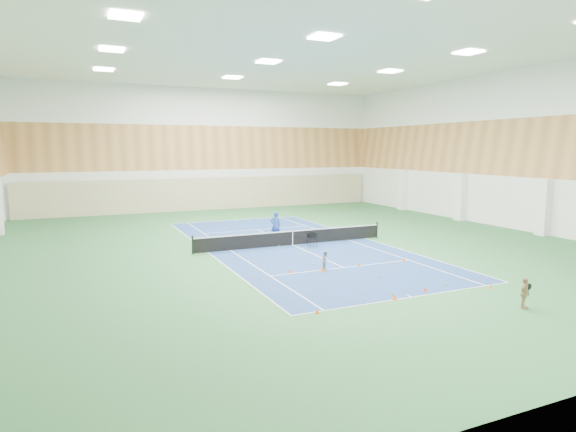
{
  "coord_description": "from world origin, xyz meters",
  "views": [
    {
      "loc": [
        -12.51,
        -27.34,
        6.1
      ],
      "look_at": [
        -0.61,
        -0.67,
        2.0
      ],
      "focal_mm": 30.0,
      "sensor_mm": 36.0,
      "label": 1
    }
  ],
  "objects_px": {
    "child_apron": "(524,293)",
    "child_court": "(326,261)",
    "tennis_net": "(293,237)",
    "coach": "(276,225)",
    "ball_cart": "(312,240)"
  },
  "relations": [
    {
      "from": "child_court",
      "to": "tennis_net",
      "type": "bearing_deg",
      "value": 35.77
    },
    {
      "from": "ball_cart",
      "to": "child_apron",
      "type": "bearing_deg",
      "value": -75.47
    },
    {
      "from": "child_court",
      "to": "child_apron",
      "type": "distance_m",
      "value": 9.27
    },
    {
      "from": "coach",
      "to": "child_court",
      "type": "height_order",
      "value": "coach"
    },
    {
      "from": "tennis_net",
      "to": "ball_cart",
      "type": "xyz_separation_m",
      "value": [
        0.89,
        -0.99,
        -0.1
      ]
    },
    {
      "from": "tennis_net",
      "to": "ball_cart",
      "type": "distance_m",
      "value": 1.34
    },
    {
      "from": "coach",
      "to": "child_apron",
      "type": "xyz_separation_m",
      "value": [
        3.28,
        -16.98,
        -0.35
      ]
    },
    {
      "from": "tennis_net",
      "to": "child_court",
      "type": "relative_size",
      "value": 12.84
    },
    {
      "from": "child_apron",
      "to": "child_court",
      "type": "bearing_deg",
      "value": 91.64
    },
    {
      "from": "coach",
      "to": "child_apron",
      "type": "bearing_deg",
      "value": 106.14
    },
    {
      "from": "tennis_net",
      "to": "child_apron",
      "type": "height_order",
      "value": "child_apron"
    },
    {
      "from": "ball_cart",
      "to": "tennis_net",
      "type": "bearing_deg",
      "value": 137.93
    },
    {
      "from": "tennis_net",
      "to": "child_apron",
      "type": "bearing_deg",
      "value": -78.4
    },
    {
      "from": "child_apron",
      "to": "tennis_net",
      "type": "bearing_deg",
      "value": 76.76
    },
    {
      "from": "tennis_net",
      "to": "coach",
      "type": "distance_m",
      "value": 2.28
    }
  ]
}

